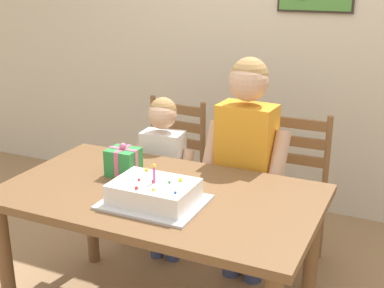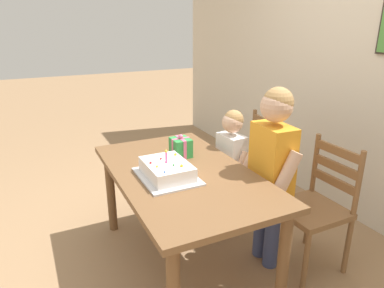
{
  "view_description": "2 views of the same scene",
  "coord_description": "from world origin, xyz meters",
  "px_view_note": "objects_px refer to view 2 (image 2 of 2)",
  "views": [
    {
      "loc": [
        1.07,
        -1.95,
        1.72
      ],
      "look_at": [
        0.14,
        0.08,
        0.96
      ],
      "focal_mm": 48.27,
      "sensor_mm": 36.0,
      "label": 1
    },
    {
      "loc": [
        1.97,
        -0.88,
        1.69
      ],
      "look_at": [
        -0.03,
        0.09,
        0.9
      ],
      "focal_mm": 32.79,
      "sensor_mm": 36.0,
      "label": 2
    }
  ],
  "objects_px": {
    "gift_box_red_large": "(181,147)",
    "child_older": "(272,162)",
    "dining_table": "(182,184)",
    "chair_right": "(316,206)",
    "chair_left": "(249,165)",
    "child_younger": "(231,159)",
    "birthday_cake": "(167,170)"
  },
  "relations": [
    {
      "from": "chair_left",
      "to": "child_younger",
      "type": "xyz_separation_m",
      "value": [
        0.12,
        -0.27,
        0.16
      ]
    },
    {
      "from": "chair_left",
      "to": "child_younger",
      "type": "distance_m",
      "value": 0.34
    },
    {
      "from": "chair_left",
      "to": "chair_right",
      "type": "relative_size",
      "value": 1.0
    },
    {
      "from": "chair_right",
      "to": "child_younger",
      "type": "bearing_deg",
      "value": -158.18
    },
    {
      "from": "child_younger",
      "to": "gift_box_red_large",
      "type": "bearing_deg",
      "value": -87.76
    },
    {
      "from": "gift_box_red_large",
      "to": "child_younger",
      "type": "bearing_deg",
      "value": 92.24
    },
    {
      "from": "dining_table",
      "to": "child_younger",
      "type": "xyz_separation_m",
      "value": [
        -0.28,
        0.56,
        -0.01
      ]
    },
    {
      "from": "dining_table",
      "to": "child_younger",
      "type": "height_order",
      "value": "child_younger"
    },
    {
      "from": "chair_right",
      "to": "child_older",
      "type": "distance_m",
      "value": 0.46
    },
    {
      "from": "gift_box_red_large",
      "to": "chair_left",
      "type": "bearing_deg",
      "value": 101.04
    },
    {
      "from": "dining_table",
      "to": "chair_left",
      "type": "xyz_separation_m",
      "value": [
        -0.4,
        0.84,
        -0.17
      ]
    },
    {
      "from": "dining_table",
      "to": "birthday_cake",
      "type": "distance_m",
      "value": 0.2
    },
    {
      "from": "dining_table",
      "to": "birthday_cake",
      "type": "height_order",
      "value": "birthday_cake"
    },
    {
      "from": "gift_box_red_large",
      "to": "child_older",
      "type": "bearing_deg",
      "value": 42.58
    },
    {
      "from": "child_older",
      "to": "gift_box_red_large",
      "type": "bearing_deg",
      "value": -137.42
    },
    {
      "from": "gift_box_red_large",
      "to": "chair_left",
      "type": "relative_size",
      "value": 0.19
    },
    {
      "from": "birthday_cake",
      "to": "gift_box_red_large",
      "type": "bearing_deg",
      "value": 142.39
    },
    {
      "from": "dining_table",
      "to": "child_older",
      "type": "height_order",
      "value": "child_older"
    },
    {
      "from": "birthday_cake",
      "to": "child_younger",
      "type": "xyz_separation_m",
      "value": [
        -0.32,
        0.69,
        -0.16
      ]
    },
    {
      "from": "dining_table",
      "to": "chair_right",
      "type": "relative_size",
      "value": 1.62
    },
    {
      "from": "birthday_cake",
      "to": "child_younger",
      "type": "bearing_deg",
      "value": 115.04
    },
    {
      "from": "chair_left",
      "to": "child_older",
      "type": "distance_m",
      "value": 0.76
    },
    {
      "from": "dining_table",
      "to": "child_younger",
      "type": "bearing_deg",
      "value": 116.32
    },
    {
      "from": "chair_right",
      "to": "child_older",
      "type": "height_order",
      "value": "child_older"
    },
    {
      "from": "birthday_cake",
      "to": "gift_box_red_large",
      "type": "height_order",
      "value": "birthday_cake"
    },
    {
      "from": "chair_left",
      "to": "child_younger",
      "type": "relative_size",
      "value": 0.89
    },
    {
      "from": "birthday_cake",
      "to": "chair_right",
      "type": "bearing_deg",
      "value": 69.33
    },
    {
      "from": "birthday_cake",
      "to": "child_older",
      "type": "distance_m",
      "value": 0.71
    },
    {
      "from": "birthday_cake",
      "to": "child_older",
      "type": "xyz_separation_m",
      "value": [
        0.19,
        0.69,
        0.01
      ]
    },
    {
      "from": "birthday_cake",
      "to": "chair_right",
      "type": "xyz_separation_m",
      "value": [
        0.36,
        0.96,
        -0.31
      ]
    },
    {
      "from": "child_younger",
      "to": "chair_right",
      "type": "bearing_deg",
      "value": 21.82
    },
    {
      "from": "gift_box_red_large",
      "to": "child_younger",
      "type": "relative_size",
      "value": 0.17
    }
  ]
}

